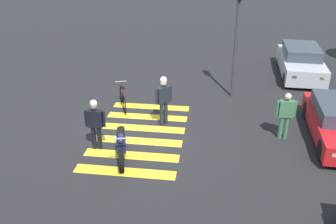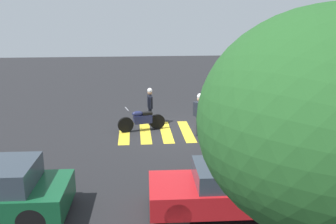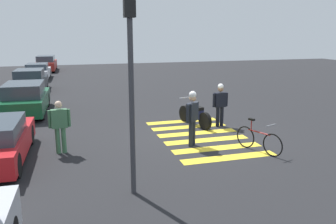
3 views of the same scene
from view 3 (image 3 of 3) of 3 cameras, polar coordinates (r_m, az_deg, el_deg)
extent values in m
plane|color=#232326|center=(12.64, 5.54, -4.00)|extent=(60.00, 60.00, 0.00)
cylinder|color=black|center=(14.57, 2.76, -0.28)|extent=(0.69, 0.30, 0.68)
cylinder|color=black|center=(13.42, 6.08, -1.50)|extent=(0.69, 0.30, 0.68)
cube|color=#1E234C|center=(13.90, 4.48, -0.18)|extent=(0.84, 0.46, 0.36)
ellipsoid|color=#1E234C|center=(14.03, 3.97, 1.07)|extent=(0.52, 0.35, 0.24)
cube|color=black|center=(13.69, 4.97, 0.63)|extent=(0.48, 0.34, 0.12)
cylinder|color=#A5A5AD|center=(14.35, 2.97, 2.38)|extent=(0.18, 0.61, 0.04)
torus|color=black|center=(10.97, 16.74, -5.22)|extent=(0.68, 0.29, 0.71)
torus|color=black|center=(11.58, 12.56, -4.00)|extent=(0.68, 0.29, 0.71)
cylinder|color=maroon|center=(11.19, 14.67, -3.23)|extent=(0.78, 0.33, 0.04)
cylinder|color=maroon|center=(11.33, 13.48, -2.06)|extent=(0.04, 0.04, 0.34)
cube|color=black|center=(11.29, 13.52, -1.18)|extent=(0.22, 0.16, 0.06)
cylinder|color=#99999E|center=(10.86, 16.50, -2.08)|extent=(0.19, 0.44, 0.03)
cylinder|color=#1E232D|center=(11.41, 3.75, -3.62)|extent=(0.14, 0.14, 0.85)
cylinder|color=#1E232D|center=(11.56, 4.16, -3.40)|extent=(0.14, 0.14, 0.85)
cube|color=#1E232D|center=(11.30, 4.01, 0.02)|extent=(0.48, 0.50, 0.60)
sphere|color=tan|center=(11.20, 4.05, 2.29)|extent=(0.23, 0.23, 0.23)
cylinder|color=#1E232D|center=(11.04, 3.31, -0.28)|extent=(0.09, 0.09, 0.57)
cylinder|color=#1E232D|center=(11.56, 4.69, 0.31)|extent=(0.09, 0.09, 0.57)
sphere|color=white|center=(11.18, 4.06, 2.82)|extent=(0.24, 0.24, 0.24)
cylinder|color=black|center=(13.90, 8.13, -0.79)|extent=(0.14, 0.14, 0.80)
cylinder|color=black|center=(13.99, 8.78, -0.73)|extent=(0.14, 0.14, 0.80)
cube|color=black|center=(13.80, 8.55, 1.99)|extent=(0.23, 0.48, 0.56)
sphere|color=#8C664C|center=(13.72, 8.61, 3.75)|extent=(0.22, 0.22, 0.22)
cylinder|color=black|center=(13.67, 7.51, 1.92)|extent=(0.09, 0.09, 0.54)
cylinder|color=black|center=(13.93, 9.57, 2.06)|extent=(0.09, 0.09, 0.54)
sphere|color=white|center=(13.71, 8.63, 4.16)|extent=(0.23, 0.23, 0.23)
cylinder|color=#3F724C|center=(11.29, -17.58, -4.49)|extent=(0.14, 0.14, 0.81)
cylinder|color=#3F724C|center=(11.30, -16.67, -4.42)|extent=(0.14, 0.14, 0.81)
cube|color=#3F724C|center=(11.11, -17.36, -1.04)|extent=(0.23, 0.49, 0.58)
sphere|color=beige|center=(11.02, -17.51, 1.17)|extent=(0.22, 0.22, 0.22)
cylinder|color=#3F724C|center=(11.10, -18.84, -1.16)|extent=(0.09, 0.09, 0.55)
cylinder|color=#3F724C|center=(11.13, -15.89, -0.92)|extent=(0.09, 0.09, 0.55)
cube|color=yellow|center=(10.69, 10.02, -7.33)|extent=(0.45, 3.02, 0.01)
cube|color=yellow|center=(11.46, 8.04, -5.86)|extent=(0.45, 3.02, 0.01)
cube|color=yellow|center=(12.24, 6.32, -4.57)|extent=(0.45, 3.02, 0.01)
cube|color=yellow|center=(13.04, 4.81, -3.43)|extent=(0.45, 3.02, 0.01)
cube|color=yellow|center=(13.85, 3.49, -2.42)|extent=(0.45, 3.02, 0.01)
cube|color=yellow|center=(14.67, 2.31, -1.52)|extent=(0.45, 3.02, 0.01)
cube|color=#F2EDCC|center=(7.31, -25.64, -12.91)|extent=(0.09, 0.20, 0.12)
cylinder|color=black|center=(12.52, -21.72, -3.49)|extent=(0.66, 0.24, 0.66)
cylinder|color=black|center=(9.86, -23.71, -8.04)|extent=(0.66, 0.24, 0.66)
cube|color=#F2EDCC|center=(13.08, -22.29, -1.73)|extent=(0.09, 0.20, 0.12)
cylinder|color=black|center=(18.82, -24.04, 1.67)|extent=(0.70, 0.24, 0.69)
cylinder|color=black|center=(18.61, -19.20, 1.96)|extent=(0.70, 0.24, 0.69)
cylinder|color=black|center=(16.01, -25.70, -0.33)|extent=(0.70, 0.24, 0.69)
cylinder|color=black|center=(15.76, -20.02, -0.01)|extent=(0.70, 0.24, 0.69)
cube|color=#14512D|center=(17.24, -22.26, 1.49)|extent=(4.35, 1.96, 0.67)
cube|color=#333D47|center=(16.93, -22.53, 3.42)|extent=(2.37, 1.67, 0.58)
cube|color=#F2EDCC|center=(19.36, -23.18, 2.89)|extent=(0.09, 0.20, 0.12)
cube|color=#F2EDCC|center=(19.22, -19.76, 3.10)|extent=(0.09, 0.20, 0.12)
cylinder|color=black|center=(25.00, -23.00, 4.29)|extent=(0.68, 0.24, 0.67)
cylinder|color=black|center=(24.81, -19.34, 4.53)|extent=(0.68, 0.24, 0.67)
cylinder|color=black|center=(22.34, -23.99, 3.27)|extent=(0.68, 0.24, 0.67)
cylinder|color=black|center=(22.12, -19.90, 3.54)|extent=(0.68, 0.24, 0.67)
cube|color=black|center=(23.53, -21.57, 4.33)|extent=(4.06, 1.95, 0.63)
cube|color=#333D47|center=(23.26, -21.76, 5.75)|extent=(2.22, 1.67, 0.60)
cube|color=#F2EDCC|center=(25.53, -22.37, 5.09)|extent=(0.09, 0.20, 0.12)
cube|color=#F2EDCC|center=(25.39, -19.76, 5.27)|extent=(0.09, 0.20, 0.12)
cylinder|color=black|center=(30.96, -21.63, 5.92)|extent=(0.69, 0.24, 0.68)
cylinder|color=black|center=(30.81, -18.84, 6.10)|extent=(0.69, 0.24, 0.68)
cylinder|color=black|center=(28.33, -22.27, 5.28)|extent=(0.69, 0.24, 0.68)
cylinder|color=black|center=(28.16, -19.23, 5.48)|extent=(0.69, 0.24, 0.68)
cube|color=silver|center=(29.54, -20.51, 6.00)|extent=(3.99, 1.85, 0.60)
cube|color=#333D47|center=(29.29, -20.63, 6.99)|extent=(2.17, 1.59, 0.46)
cube|color=#F2EDCC|center=(31.49, -21.18, 6.50)|extent=(0.09, 0.20, 0.12)
cube|color=#F2EDCC|center=(31.38, -19.17, 6.63)|extent=(0.09, 0.20, 0.12)
cylinder|color=black|center=(37.13, -20.22, 7.06)|extent=(0.68, 0.24, 0.67)
cylinder|color=black|center=(37.01, -17.91, 7.22)|extent=(0.68, 0.24, 0.67)
cylinder|color=black|center=(34.05, -20.72, 6.55)|extent=(0.68, 0.24, 0.67)
cylinder|color=black|center=(33.92, -18.20, 6.72)|extent=(0.68, 0.24, 0.67)
cube|color=maroon|center=(35.50, -19.28, 7.24)|extent=(4.62, 1.87, 0.73)
cube|color=#333D47|center=(35.22, -19.39, 8.25)|extent=(2.51, 1.59, 0.55)
cube|color=#F2EDCC|center=(37.77, -19.86, 7.67)|extent=(0.09, 0.20, 0.12)
cube|color=#F2EDCC|center=(37.68, -18.19, 7.79)|extent=(0.09, 0.20, 0.12)
cylinder|color=#38383D|center=(7.76, -5.94, 0.29)|extent=(0.12, 0.12, 3.97)
cube|color=black|center=(7.60, -6.37, 17.75)|extent=(0.25, 0.25, 0.70)
sphere|color=orange|center=(7.72, -6.52, 17.67)|extent=(0.16, 0.16, 0.16)
sphere|color=green|center=(7.71, -6.48, 15.96)|extent=(0.16, 0.16, 0.16)
camera|label=1|loc=(22.54, -11.52, 19.73)|focal=40.06mm
camera|label=2|loc=(16.66, -56.25, 11.64)|focal=38.57mm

